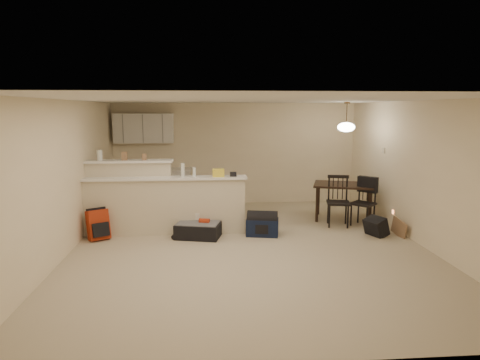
{
  "coord_description": "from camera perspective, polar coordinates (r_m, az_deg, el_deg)",
  "views": [
    {
      "loc": [
        -0.72,
        -7.11,
        2.35
      ],
      "look_at": [
        -0.1,
        0.7,
        1.05
      ],
      "focal_mm": 32.0,
      "sensor_mm": 36.0,
      "label": 1
    }
  ],
  "objects": [
    {
      "name": "small_box",
      "position": [
        8.36,
        -12.65,
        3.02
      ],
      "size": [
        0.08,
        0.06,
        0.12
      ],
      "primitive_type": "cube",
      "color": "#906B4A",
      "rests_on": "breakfast_bar"
    },
    {
      "name": "pendant_lamp",
      "position": [
        9.25,
        13.98,
        6.92
      ],
      "size": [
        0.36,
        0.36,
        0.62
      ],
      "color": "brown",
      "rests_on": "room"
    },
    {
      "name": "dining_chair_near",
      "position": [
        8.87,
        12.97,
        -2.79
      ],
      "size": [
        0.52,
        0.51,
        1.02
      ],
      "primitive_type": null,
      "rotation": [
        0.0,
        0.0,
        -0.2
      ],
      "color": "black",
      "rests_on": "ground"
    },
    {
      "name": "red_backpack",
      "position": [
        8.23,
        -18.39,
        -5.69
      ],
      "size": [
        0.43,
        0.38,
        0.54
      ],
      "primitive_type": "cube",
      "rotation": [
        0.0,
        0.0,
        0.54
      ],
      "color": "#AC2E13",
      "rests_on": "ground"
    },
    {
      "name": "room",
      "position": [
        7.23,
        1.23,
        0.67
      ],
      "size": [
        7.0,
        7.02,
        2.5
      ],
      "color": "#BBAD90",
      "rests_on": "ground"
    },
    {
      "name": "breakfast_bar",
      "position": [
        8.34,
        -11.6,
        -2.83
      ],
      "size": [
        3.08,
        0.58,
        1.39
      ],
      "color": "beige",
      "rests_on": "ground"
    },
    {
      "name": "dining_chair_far",
      "position": [
        9.01,
        16.1,
        -2.88
      ],
      "size": [
        0.59,
        0.59,
        0.97
      ],
      "primitive_type": null,
      "rotation": [
        0.0,
        0.0,
        -0.79
      ],
      "color": "black",
      "rests_on": "ground"
    },
    {
      "name": "bag_lump",
      "position": [
        8.1,
        -2.9,
        0.96
      ],
      "size": [
        0.22,
        0.18,
        0.14
      ],
      "primitive_type": "cube",
      "color": "#906B4A",
      "rests_on": "breakfast_bar"
    },
    {
      "name": "navy_duffel",
      "position": [
        8.09,
        2.99,
        -6.29
      ],
      "size": [
        0.65,
        0.43,
        0.32
      ],
      "primitive_type": "cube",
      "rotation": [
        0.0,
        0.0,
        -0.2
      ],
      "color": "#101932",
      "rests_on": "ground"
    },
    {
      "name": "thermostat",
      "position": [
        9.45,
        18.59,
        3.78
      ],
      "size": [
        0.02,
        0.12,
        0.12
      ],
      "primitive_type": "cube",
      "color": "beige",
      "rests_on": "room"
    },
    {
      "name": "cereal_box",
      "position": [
        8.42,
        -15.14,
        3.1
      ],
      "size": [
        0.1,
        0.07,
        0.16
      ],
      "primitive_type": "cube",
      "color": "#906B4A",
      "rests_on": "breakfast_bar"
    },
    {
      "name": "pouch",
      "position": [
        8.11,
        -0.92,
        0.78
      ],
      "size": [
        0.12,
        0.1,
        0.08
      ],
      "primitive_type": "cube",
      "color": "#906B4A",
      "rests_on": "breakfast_bar"
    },
    {
      "name": "bottle_a",
      "position": [
        8.1,
        -7.65,
        1.32
      ],
      "size": [
        0.07,
        0.07,
        0.26
      ],
      "primitive_type": "cylinder",
      "color": "silver",
      "rests_on": "breakfast_bar"
    },
    {
      "name": "bottle_b",
      "position": [
        8.09,
        -6.12,
        1.06
      ],
      "size": [
        0.06,
        0.06,
        0.18
      ],
      "primitive_type": "cylinder",
      "color": "silver",
      "rests_on": "breakfast_bar"
    },
    {
      "name": "black_daypack",
      "position": [
        8.46,
        17.68,
        -5.98
      ],
      "size": [
        0.4,
        0.45,
        0.33
      ],
      "primitive_type": "cube",
      "rotation": [
        0.0,
        0.0,
        1.98
      ],
      "color": "black",
      "rests_on": "ground"
    },
    {
      "name": "suitcase",
      "position": [
        8.0,
        -5.6,
        -6.71
      ],
      "size": [
        0.89,
        0.68,
        0.27
      ],
      "primitive_type": "cube",
      "rotation": [
        0.0,
        0.0,
        -0.23
      ],
      "color": "black",
      "rests_on": "ground"
    },
    {
      "name": "kitchen_counter",
      "position": [
        10.55,
        -11.44,
        -1.14
      ],
      "size": [
        1.8,
        0.6,
        0.9
      ],
      "primitive_type": "cube",
      "color": "white",
      "rests_on": "ground"
    },
    {
      "name": "jar",
      "position": [
        8.51,
        -18.21,
        3.16
      ],
      "size": [
        0.1,
        0.1,
        0.2
      ],
      "primitive_type": "cylinder",
      "color": "silver",
      "rests_on": "breakfast_bar"
    },
    {
      "name": "cardboard_sheet",
      "position": [
        8.55,
        20.44,
        -6.01
      ],
      "size": [
        0.09,
        0.42,
        0.33
      ],
      "primitive_type": "cube",
      "rotation": [
        0.0,
        0.0,
        1.74
      ],
      "color": "#906B4A",
      "rests_on": "ground"
    },
    {
      "name": "dining_table",
      "position": [
        9.39,
        13.66,
        -1.08
      ],
      "size": [
        1.43,
        1.16,
        0.78
      ],
      "rotation": [
        0.0,
        0.0,
        -0.3
      ],
      "color": "black",
      "rests_on": "ground"
    },
    {
      "name": "upper_cabinets",
      "position": [
        10.54,
        -12.7,
        6.75
      ],
      "size": [
        1.4,
        0.34,
        0.7
      ],
      "primitive_type": "cube",
      "color": "white",
      "rests_on": "room"
    }
  ]
}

